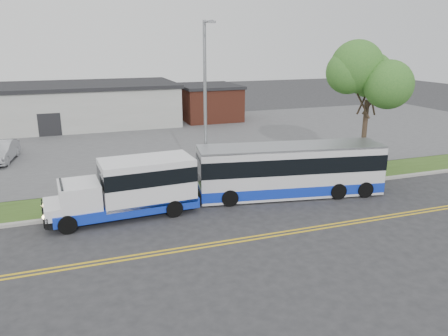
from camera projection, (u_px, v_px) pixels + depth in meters
name	position (u px, v px, depth m)	size (l,w,h in m)	color
ground	(167.00, 215.00, 22.26)	(140.00, 140.00, 0.00)	#28282B
lane_line_north	(186.00, 247.00, 18.77)	(70.00, 0.12, 0.01)	gold
lane_line_south	(188.00, 250.00, 18.50)	(70.00, 0.12, 0.01)	gold
curb	(162.00, 206.00, 23.23)	(80.00, 0.30, 0.15)	#9E9B93
verge	(156.00, 196.00, 24.87)	(80.00, 3.30, 0.10)	#334717
parking_lot	(124.00, 143.00, 37.61)	(80.00, 25.00, 0.10)	#4C4C4F
commercial_building	(50.00, 106.00, 44.12)	(25.40, 10.40, 4.35)	#9E9E99
brick_wing	(208.00, 102.00, 48.60)	(6.30, 7.30, 3.90)	brown
tree_east	(369.00, 79.00, 27.74)	(5.20, 5.20, 8.33)	#3A2A1F
streetlight_near	(206.00, 103.00, 24.22)	(0.35, 1.53, 9.50)	gray
shuttle_bus	(133.00, 186.00, 21.92)	(7.59, 2.89, 2.85)	#102DB0
transit_bus	(290.00, 170.00, 24.74)	(10.79, 4.11, 2.92)	silver
parked_car_a	(1.00, 151.00, 31.48)	(1.60, 4.59, 1.51)	#A9ABB1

